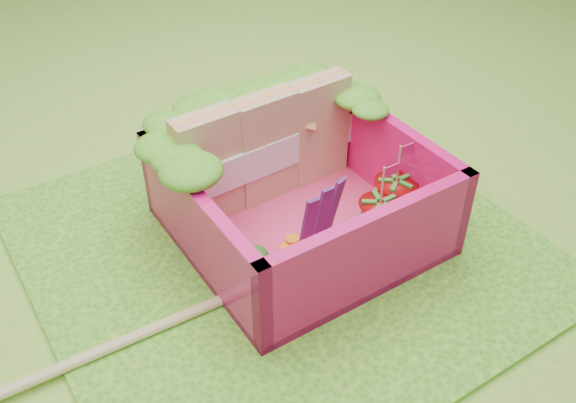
{
  "coord_description": "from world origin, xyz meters",
  "views": [
    {
      "loc": [
        -1.43,
        -2.29,
        2.46
      ],
      "look_at": [
        0.08,
        0.02,
        0.28
      ],
      "focal_mm": 40.0,
      "sensor_mm": 36.0,
      "label": 1
    }
  ],
  "objects_px": {
    "broccoli": "(250,261)",
    "chopsticks": "(124,341)",
    "sandwich_stack": "(266,148)",
    "bento_box": "(300,193)",
    "strawberry_left": "(379,219)",
    "strawberry_right": "(394,199)"
  },
  "relations": [
    {
      "from": "broccoli",
      "to": "chopsticks",
      "type": "bearing_deg",
      "value": 176.11
    },
    {
      "from": "sandwich_stack",
      "to": "broccoli",
      "type": "bearing_deg",
      "value": -127.6
    },
    {
      "from": "bento_box",
      "to": "sandwich_stack",
      "type": "xyz_separation_m",
      "value": [
        0.0,
        0.36,
        0.1
      ]
    },
    {
      "from": "chopsticks",
      "to": "broccoli",
      "type": "bearing_deg",
      "value": -3.89
    },
    {
      "from": "bento_box",
      "to": "strawberry_left",
      "type": "xyz_separation_m",
      "value": [
        0.3,
        -0.33,
        -0.1
      ]
    },
    {
      "from": "bento_box",
      "to": "sandwich_stack",
      "type": "height_order",
      "value": "sandwich_stack"
    },
    {
      "from": "broccoli",
      "to": "strawberry_left",
      "type": "relative_size",
      "value": 0.69
    },
    {
      "from": "sandwich_stack",
      "to": "chopsticks",
      "type": "bearing_deg",
      "value": -153.18
    },
    {
      "from": "strawberry_left",
      "to": "strawberry_right",
      "type": "xyz_separation_m",
      "value": [
        0.19,
        0.09,
        0.01
      ]
    },
    {
      "from": "bento_box",
      "to": "broccoli",
      "type": "bearing_deg",
      "value": -150.38
    },
    {
      "from": "bento_box",
      "to": "chopsticks",
      "type": "xyz_separation_m",
      "value": [
        -1.16,
        -0.23,
        -0.25
      ]
    },
    {
      "from": "broccoli",
      "to": "bento_box",
      "type": "bearing_deg",
      "value": 29.62
    },
    {
      "from": "bento_box",
      "to": "broccoli",
      "type": "height_order",
      "value": "bento_box"
    },
    {
      "from": "chopsticks",
      "to": "sandwich_stack",
      "type": "bearing_deg",
      "value": 26.82
    },
    {
      "from": "broccoli",
      "to": "strawberry_right",
      "type": "bearing_deg",
      "value": 2.31
    },
    {
      "from": "sandwich_stack",
      "to": "strawberry_left",
      "type": "distance_m",
      "value": 0.77
    },
    {
      "from": "broccoli",
      "to": "strawberry_left",
      "type": "height_order",
      "value": "strawberry_left"
    },
    {
      "from": "strawberry_left",
      "to": "strawberry_right",
      "type": "relative_size",
      "value": 0.97
    },
    {
      "from": "strawberry_left",
      "to": "broccoli",
      "type": "bearing_deg",
      "value": 176.37
    },
    {
      "from": "bento_box",
      "to": "strawberry_left",
      "type": "bearing_deg",
      "value": -47.02
    },
    {
      "from": "bento_box",
      "to": "broccoli",
      "type": "relative_size",
      "value": 3.94
    },
    {
      "from": "strawberry_left",
      "to": "sandwich_stack",
      "type": "bearing_deg",
      "value": 113.54
    }
  ]
}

